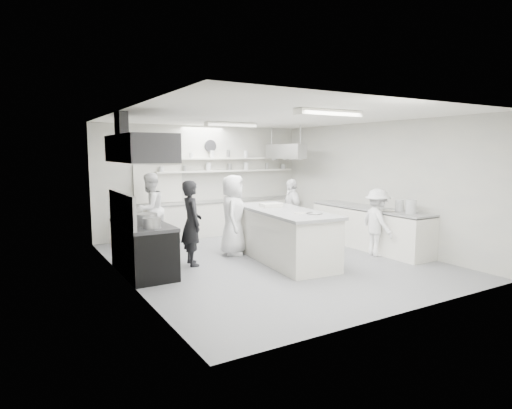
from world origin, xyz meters
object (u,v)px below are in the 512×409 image
right_counter (369,228)px  prep_island (284,236)px  stove (143,250)px  back_counter (218,218)px  cook_stove (192,223)px  cook_back (150,209)px

right_counter → prep_island: bearing=178.8°
stove → back_counter: size_ratio=0.36×
back_counter → cook_stove: (-1.88, -2.70, 0.40)m
back_counter → prep_island: 3.35m
right_counter → cook_stove: (-4.23, 0.70, 0.39)m
back_counter → right_counter: (2.35, -3.40, 0.01)m
cook_back → stove: bearing=39.2°
cook_stove → back_counter: bearing=-27.9°
stove → prep_island: bearing=-11.0°
stove → prep_island: (2.83, -0.55, 0.07)m
right_counter → prep_island: prep_island is taller
back_counter → cook_back: (-2.03, -0.37, 0.43)m
stove → right_counter: 5.28m
back_counter → right_counter: 4.13m
back_counter → prep_island: (-0.07, -3.35, 0.06)m
stove → back_counter: (2.90, 2.80, 0.01)m
cook_stove → cook_back: 2.33m
right_counter → prep_island: 2.43m
right_counter → cook_back: cook_back is taller
back_counter → stove: bearing=-136.0°
prep_island → cook_stove: 1.95m
back_counter → prep_island: bearing=-91.3°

